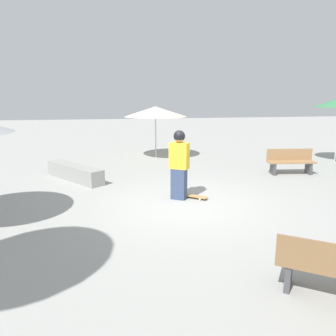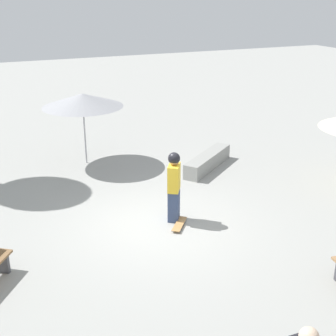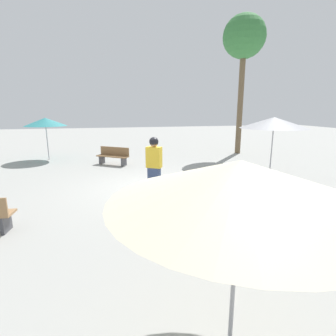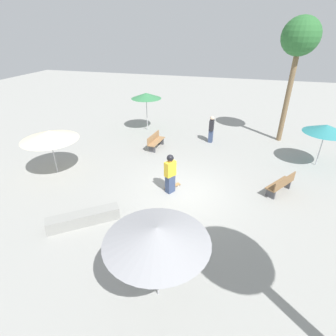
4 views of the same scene
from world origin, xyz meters
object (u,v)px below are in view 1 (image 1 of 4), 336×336
at_px(skateboard, 193,196).
at_px(concrete_ledge, 75,172).
at_px(skater_main, 179,163).
at_px(bench_near, 291,162).
at_px(shade_umbrella_cream, 156,112).

relative_size(skateboard, concrete_ledge, 0.32).
distance_m(skater_main, concrete_ledge, 3.90).
height_order(skateboard, concrete_ledge, concrete_ledge).
distance_m(skateboard, concrete_ledge, 4.13).
height_order(skateboard, bench_near, bench_near).
bearing_deg(skateboard, shade_umbrella_cream, 130.65).
bearing_deg(skateboard, concrete_ledge, -178.67).
height_order(concrete_ledge, bench_near, bench_near).
bearing_deg(bench_near, concrete_ledge, 3.15).
distance_m(skater_main, skateboard, 0.98).
xyz_separation_m(skater_main, shade_umbrella_cream, (-0.19, -5.88, 1.00)).
relative_size(skater_main, shade_umbrella_cream, 0.68).
distance_m(skateboard, bench_near, 4.50).
relative_size(skateboard, bench_near, 0.46).
bearing_deg(bench_near, skater_main, 32.04).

